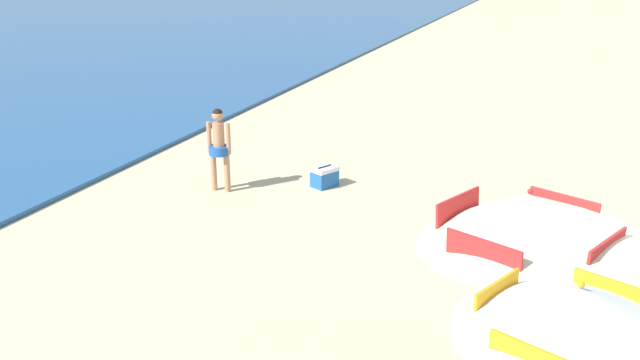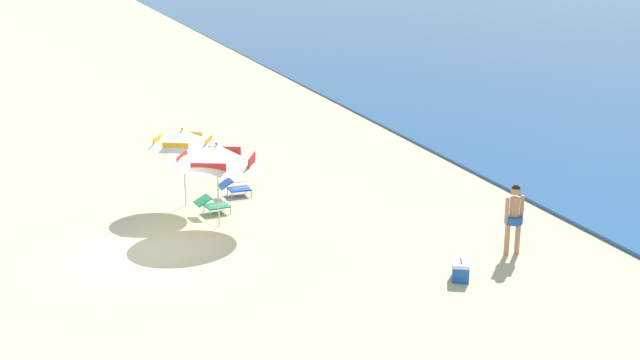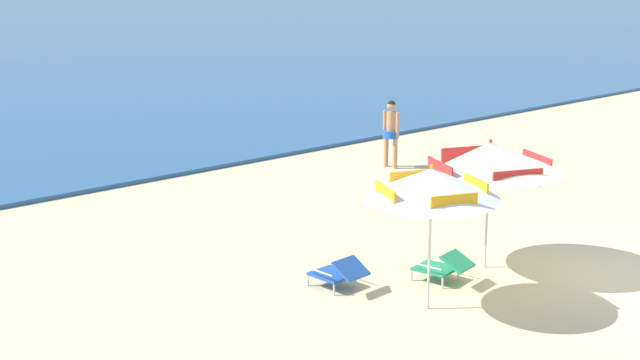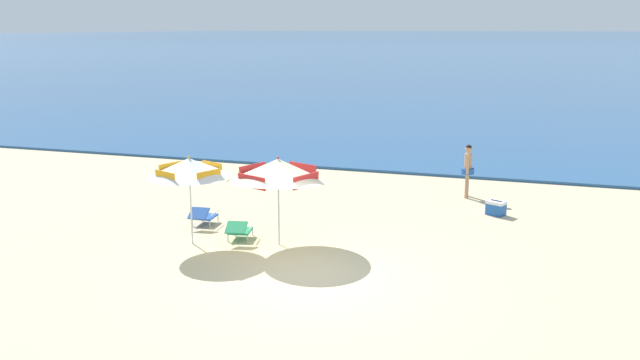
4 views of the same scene
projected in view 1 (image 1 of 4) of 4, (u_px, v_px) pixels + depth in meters
beach_umbrella_striped_main at (577, 313)px, 5.45m from camera, size 2.08×2.07×2.17m
beach_umbrella_striped_second at (527, 218)px, 7.45m from camera, size 2.73×2.77×2.22m
person_standing_near_shore at (219, 144)px, 13.24m from camera, size 0.40×0.49×1.64m
cooler_box at (325, 177)px, 13.72m from camera, size 0.60×0.53×0.43m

